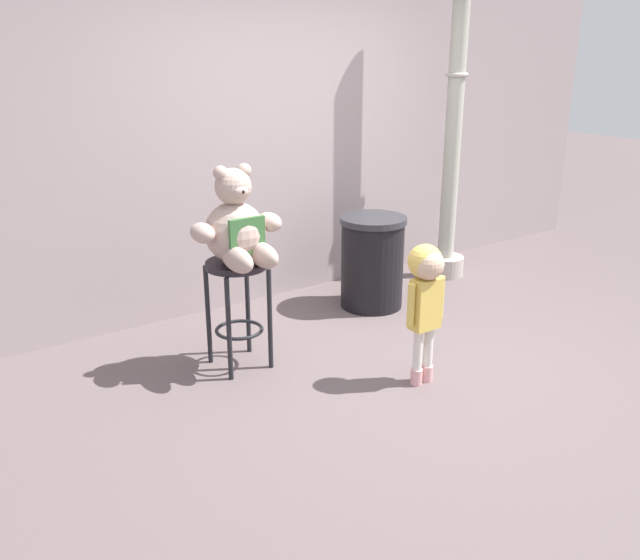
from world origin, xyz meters
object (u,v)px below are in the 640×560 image
at_px(teddy_bear, 237,229).
at_px(child_walking, 426,285).
at_px(bar_stool_with_teddy, 238,292).
at_px(trash_bin, 372,262).
at_px(lamppost, 453,139).

height_order(teddy_bear, child_walking, teddy_bear).
bearing_deg(child_walking, bar_stool_with_teddy, 15.46).
bearing_deg(trash_bin, lamppost, 11.88).
bearing_deg(teddy_bear, lamppost, 13.80).
distance_m(teddy_bear, child_walking, 1.23).
height_order(bar_stool_with_teddy, child_walking, child_walking).
xyz_separation_m(bar_stool_with_teddy, trash_bin, (1.42, 0.35, -0.15)).
bearing_deg(child_walking, teddy_bear, 16.52).
height_order(bar_stool_with_teddy, trash_bin, trash_bin).
distance_m(bar_stool_with_teddy, trash_bin, 1.47).
xyz_separation_m(child_walking, trash_bin, (0.58, 1.23, -0.29)).
bearing_deg(bar_stool_with_teddy, lamppost, 13.11).
xyz_separation_m(bar_stool_with_teddy, teddy_bear, (0.00, -0.03, 0.43)).
xyz_separation_m(trash_bin, lamppost, (1.06, 0.22, 0.89)).
bearing_deg(trash_bin, bar_stool_with_teddy, -165.98).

